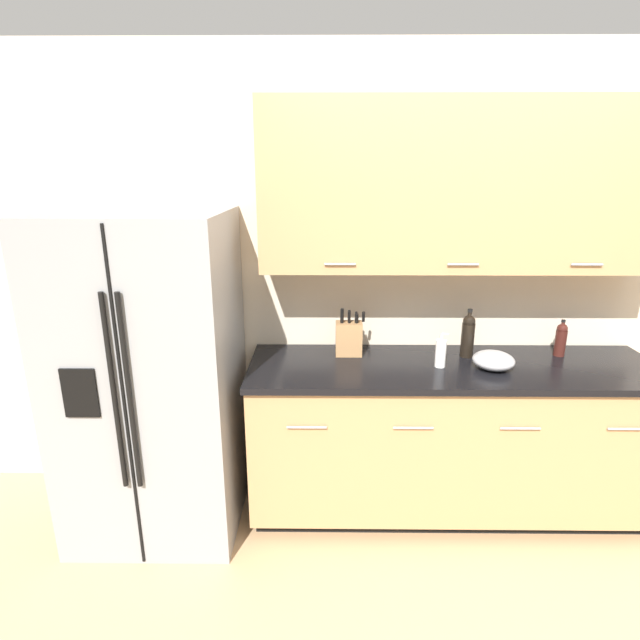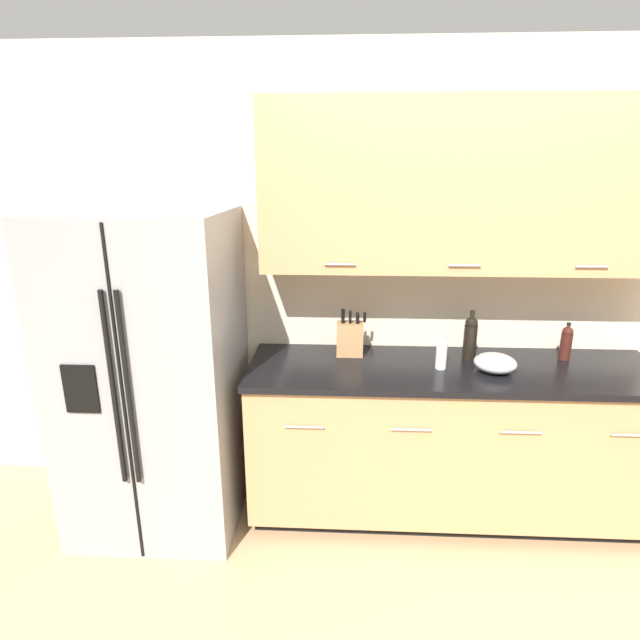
{
  "view_description": "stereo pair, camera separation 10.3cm",
  "coord_description": "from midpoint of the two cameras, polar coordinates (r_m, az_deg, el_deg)",
  "views": [
    {
      "loc": [
        -0.84,
        -1.68,
        1.94
      ],
      "look_at": [
        -0.87,
        0.87,
        1.17
      ],
      "focal_mm": 28.0,
      "sensor_mm": 36.0,
      "label": 1
    },
    {
      "loc": [
        -0.74,
        -1.67,
        1.94
      ],
      "look_at": [
        -0.87,
        0.87,
        1.17
      ],
      "focal_mm": 28.0,
      "sensor_mm": 36.0,
      "label": 2
    }
  ],
  "objects": [
    {
      "name": "wall_back",
      "position": [
        2.97,
        17.63,
        6.97
      ],
      "size": [
        10.0,
        0.39,
        2.6
      ],
      "color": "beige",
      "rests_on": "ground_plane"
    },
    {
      "name": "counter_unit",
      "position": [
        3.02,
        15.5,
        -13.08
      ],
      "size": [
        2.24,
        0.64,
        0.92
      ],
      "color": "black",
      "rests_on": "ground_plane"
    },
    {
      "name": "refrigerator",
      "position": [
        2.86,
        -17.38,
        -5.91
      ],
      "size": [
        0.88,
        0.81,
        1.75
      ],
      "color": "gray",
      "rests_on": "ground_plane"
    },
    {
      "name": "knife_block",
      "position": [
        2.84,
        4.48,
        -2.08
      ],
      "size": [
        0.16,
        0.1,
        0.28
      ],
      "color": "#A87A4C",
      "rests_on": "counter_unit"
    },
    {
      "name": "wine_bottle",
      "position": [
        2.91,
        17.78,
        -1.85
      ],
      "size": [
        0.07,
        0.07,
        0.28
      ],
      "color": "black",
      "rests_on": "counter_unit"
    },
    {
      "name": "soap_dispenser",
      "position": [
        2.74,
        14.76,
        -3.85
      ],
      "size": [
        0.06,
        0.06,
        0.19
      ],
      "color": "white",
      "rests_on": "counter_unit"
    },
    {
      "name": "oil_bottle",
      "position": [
        3.12,
        27.17,
        -2.27
      ],
      "size": [
        0.06,
        0.06,
        0.21
      ],
      "color": "#3D1914",
      "rests_on": "counter_unit"
    },
    {
      "name": "mixing_bowl",
      "position": [
        2.8,
        20.39,
        -4.63
      ],
      "size": [
        0.22,
        0.22,
        0.09
      ],
      "color": "#A3A3A5",
      "rests_on": "counter_unit"
    }
  ]
}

